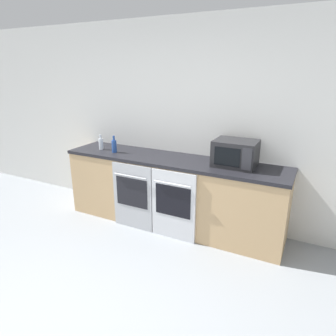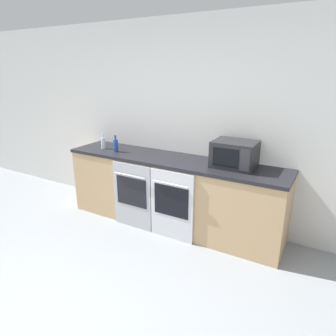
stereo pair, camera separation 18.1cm
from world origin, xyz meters
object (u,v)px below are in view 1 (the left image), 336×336
object	(u,v)px
oven_left	(133,196)
microwave	(235,153)
oven_right	(173,205)
bottle_clear	(101,144)
bottle_blue	(114,146)

from	to	relation	value
oven_left	microwave	size ratio (longest dim) A/B	1.80
oven_right	bottle_clear	bearing A→B (deg)	167.85
bottle_clear	bottle_blue	bearing A→B (deg)	-8.81
oven_right	bottle_blue	xyz separation A→B (m)	(-1.00, 0.23, 0.56)
oven_left	bottle_clear	world-z (taller)	bottle_clear
oven_right	bottle_clear	size ratio (longest dim) A/B	4.08
oven_right	oven_left	bearing A→B (deg)	180.00
microwave	oven_left	bearing A→B (deg)	-162.25
microwave	bottle_clear	world-z (taller)	microwave
microwave	bottle_blue	size ratio (longest dim) A/B	2.13
bottle_clear	oven_right	bearing A→B (deg)	-12.15
oven_left	oven_right	size ratio (longest dim) A/B	1.00
bottle_clear	oven_left	bearing A→B (deg)	-21.77
oven_left	bottle_blue	size ratio (longest dim) A/B	3.83
bottle_clear	microwave	bearing A→B (deg)	3.34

